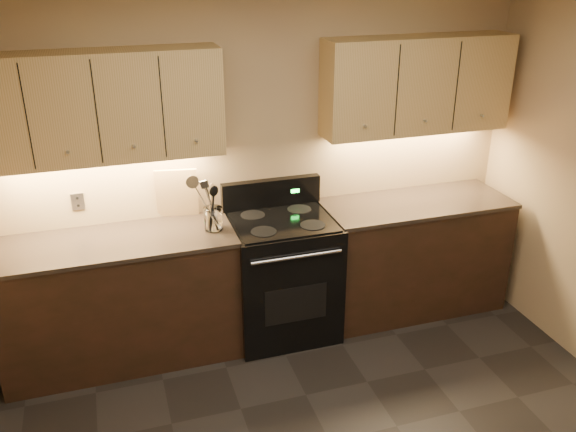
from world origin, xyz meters
name	(u,v)px	position (x,y,z in m)	size (l,w,h in m)	color
wall_back	(259,159)	(0.00, 2.00, 1.30)	(4.00, 0.04, 2.60)	tan
counter_left	(121,300)	(-1.10, 1.70, 0.47)	(1.62, 0.62, 0.93)	black
counter_right	(412,255)	(1.18, 1.70, 0.47)	(1.46, 0.62, 0.93)	black
stove	(282,274)	(0.08, 1.68, 0.48)	(0.76, 0.68, 1.14)	black
upper_cab_left	(96,107)	(-1.10, 1.85, 1.80)	(1.60, 0.30, 0.70)	tan
upper_cab_right	(417,85)	(1.18, 1.85, 1.80)	(1.44, 0.30, 0.70)	tan
outlet_plate	(78,202)	(-1.30, 1.99, 1.12)	(0.09, 0.01, 0.12)	#B2B5BA
utensil_crock	(213,219)	(-0.42, 1.67, 1.00)	(0.16, 0.16, 0.16)	white
cutting_board	(177,193)	(-0.62, 1.96, 1.12)	(0.30, 0.02, 0.38)	tan
wooden_spoon	(208,207)	(-0.45, 1.67, 1.10)	(0.06, 0.06, 0.30)	tan
black_spoon	(210,203)	(-0.43, 1.69, 1.12)	(0.06, 0.06, 0.35)	black
black_turner	(216,204)	(-0.40, 1.66, 1.12)	(0.08, 0.08, 0.35)	black
steel_spatula	(217,202)	(-0.39, 1.67, 1.13)	(0.08, 0.08, 0.38)	silver
steel_skimmer	(217,201)	(-0.39, 1.65, 1.15)	(0.09, 0.09, 0.40)	silver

